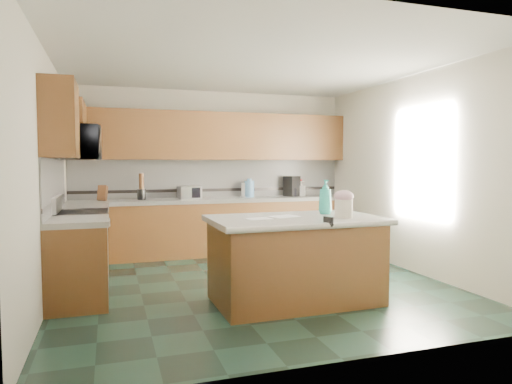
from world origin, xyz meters
name	(u,v)px	position (x,y,z in m)	size (l,w,h in m)	color
floor	(253,284)	(0.00, 0.00, 0.00)	(4.60, 4.60, 0.00)	black
ceiling	(253,63)	(0.00, 0.00, 2.70)	(4.60, 4.60, 0.00)	white
wall_back	(212,172)	(0.00, 2.32, 1.35)	(4.60, 0.04, 2.70)	white
wall_front	(348,183)	(0.00, -2.32, 1.35)	(4.60, 0.04, 2.70)	white
wall_left	(45,177)	(-2.32, 0.00, 1.35)	(0.04, 4.60, 2.70)	white
wall_right	(414,174)	(2.32, 0.00, 1.35)	(0.04, 4.60, 2.70)	white
back_base_cab	(217,228)	(0.00, 2.00, 0.43)	(4.60, 0.60, 0.86)	#321F0C
back_countertop	(216,200)	(0.00, 2.00, 0.89)	(4.60, 0.64, 0.06)	white
back_upper_cab	(214,136)	(0.00, 2.13, 1.94)	(4.60, 0.33, 0.78)	#321F0C
back_backsplash	(213,178)	(0.00, 2.29, 1.24)	(4.60, 0.02, 0.63)	silver
back_accent_band	(213,190)	(0.00, 2.28, 1.04)	(4.60, 0.01, 0.05)	black
left_base_cab_rear	(85,241)	(-2.00, 1.29, 0.43)	(0.60, 0.82, 0.86)	#321F0C
left_counter_rear	(84,208)	(-2.00, 1.29, 0.89)	(0.64, 0.82, 0.06)	white
left_base_cab_front	(78,265)	(-2.00, -0.24, 0.43)	(0.60, 0.72, 0.86)	#321F0C
left_counter_front	(77,222)	(-2.00, -0.24, 0.89)	(0.64, 0.72, 0.06)	white
left_backsplash	(54,185)	(-2.29, 0.55, 1.24)	(0.02, 2.30, 0.63)	silver
left_accent_band	(55,202)	(-2.28, 0.55, 1.04)	(0.01, 2.30, 0.05)	black
left_upper_cab_rear	(72,130)	(-2.13, 1.42, 1.94)	(0.33, 1.09, 0.78)	#321F0C
left_upper_cab_front	(60,119)	(-2.13, -0.24, 1.94)	(0.33, 0.72, 0.78)	#321F0C
range_body	(82,251)	(-2.00, 0.50, 0.44)	(0.60, 0.76, 0.88)	#B7B7BC
range_oven_door	(107,253)	(-1.71, 0.50, 0.40)	(0.02, 0.68, 0.55)	black
range_cooktop	(81,213)	(-2.00, 0.50, 0.90)	(0.62, 0.78, 0.04)	black
range_handle	(109,222)	(-1.68, 0.50, 0.78)	(0.02, 0.02, 0.66)	#B7B7BC
range_backguard	(57,204)	(-2.26, 0.50, 1.02)	(0.06, 0.76, 0.18)	#B7B7BC
microwave	(79,143)	(-2.00, 0.50, 1.73)	(0.73, 0.50, 0.41)	#B7B7BC
island_base	(295,262)	(0.22, -0.80, 0.43)	(1.71, 0.98, 0.86)	#321F0C
island_top	(295,220)	(0.22, -0.80, 0.89)	(1.81, 1.08, 0.06)	white
island_bullnose	(317,226)	(0.22, -1.34, 0.89)	(0.06, 0.06, 1.81)	white
treat_jar	(344,208)	(0.68, -1.02, 1.02)	(0.19, 0.19, 0.20)	silver
treat_jar_lid	(344,196)	(0.68, -1.02, 1.15)	(0.21, 0.21, 0.13)	#D29EB0
treat_jar_knob	(344,192)	(0.68, -1.02, 1.19)	(0.02, 0.02, 0.07)	tan
treat_jar_knob_end_l	(341,192)	(0.65, -1.02, 1.19)	(0.04, 0.04, 0.04)	tan
treat_jar_knob_end_r	(347,192)	(0.71, -1.02, 1.19)	(0.04, 0.04, 0.04)	tan
soap_bottle_island	(325,197)	(0.66, -0.63, 1.11)	(0.15, 0.15, 0.39)	teal
paper_sheet_a	(284,216)	(0.13, -0.72, 0.92)	(0.30, 0.23, 0.00)	white
paper_sheet_b	(259,219)	(-0.20, -0.83, 0.92)	(0.25, 0.18, 0.00)	white
clamp_body	(328,221)	(0.35, -1.32, 0.93)	(0.03, 0.10, 0.09)	black
clamp_handle	(331,224)	(0.35, -1.38, 0.91)	(0.02, 0.02, 0.07)	black
knife_block	(103,193)	(-1.77, 2.05, 1.04)	(0.13, 0.10, 0.23)	#472814
utensil_crock	(142,194)	(-1.19, 2.08, 1.00)	(0.13, 0.13, 0.17)	black
utensil_bundle	(141,181)	(-1.19, 2.08, 1.21)	(0.08, 0.08, 0.25)	#472814
toaster_oven	(190,192)	(-0.43, 2.05, 1.02)	(0.35, 0.24, 0.20)	#B7B7BC
toaster_oven_door	(191,193)	(-0.43, 1.94, 1.02)	(0.31, 0.01, 0.16)	black
paper_towel	(245,190)	(0.51, 2.10, 1.04)	(0.11, 0.11, 0.24)	white
paper_towel_base	(245,197)	(0.51, 2.10, 0.93)	(0.16, 0.16, 0.01)	#B7B7BC
water_jug	(249,189)	(0.58, 2.06, 1.06)	(0.17, 0.17, 0.28)	#5D93C7
water_jug_neck	(249,180)	(0.58, 2.06, 1.21)	(0.08, 0.08, 0.04)	#5D93C7
coffee_maker	(292,186)	(1.37, 2.08, 1.09)	(0.20, 0.23, 0.35)	black
coffee_carafe	(293,192)	(1.37, 2.03, 0.99)	(0.14, 0.14, 0.14)	black
soap_bottle_back	(301,188)	(1.53, 2.05, 1.05)	(0.12, 0.12, 0.26)	white
soap_back_cap	(301,180)	(1.53, 2.05, 1.20)	(0.02, 0.02, 0.03)	red
window_light_proxy	(422,163)	(2.29, -0.20, 1.50)	(0.02, 1.40, 1.10)	white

